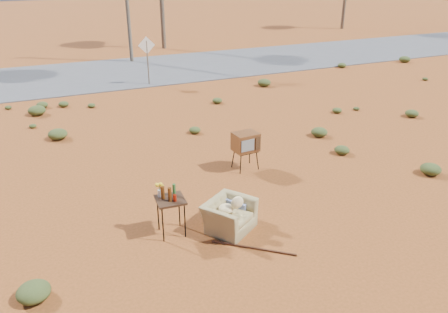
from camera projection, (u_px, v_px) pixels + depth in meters
name	position (u px, v px, depth m)	size (l,w,h in m)	color
ground	(229.00, 216.00, 9.66)	(140.00, 140.00, 0.00)	#98471E
highway	(105.00, 74.00, 22.16)	(140.00, 7.00, 0.04)	#565659
armchair	(231.00, 210.00, 9.12)	(1.27, 1.25, 0.86)	#968452
tv_unit	(246.00, 142.00, 11.62)	(0.68, 0.56, 1.03)	black
side_table	(168.00, 197.00, 8.74)	(0.61, 0.61, 1.13)	#332012
rusty_bar	(254.00, 248.00, 8.55)	(0.05, 0.05, 1.69)	#532B16
road_sign	(147.00, 52.00, 19.63)	(0.78, 0.06, 2.19)	brown
scrub_patch	(141.00, 147.00, 12.97)	(17.49, 8.07, 0.33)	#3D4920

